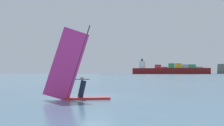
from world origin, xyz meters
name	(u,v)px	position (x,y,z in m)	size (l,w,h in m)	color
ground_plane	(94,96)	(0.00, 0.00, 0.00)	(4000.00, 4000.00, 0.00)	#476B84
windsurfer	(76,79)	(0.25, -3.02, 1.18)	(3.53, 2.29, 4.49)	red
cargo_ship	(170,70)	(-85.12, 601.31, 9.56)	(169.92, 54.35, 34.70)	maroon
distant_headland	(204,70)	(-37.58, 1255.69, 17.93)	(854.87, 373.06, 35.85)	#60665B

